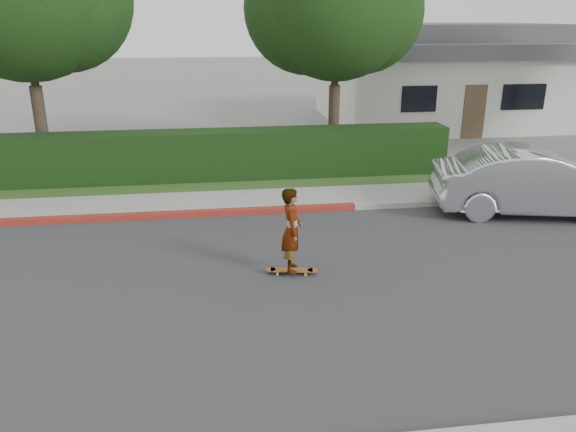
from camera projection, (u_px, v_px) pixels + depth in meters
name	position (u px, v px, depth m)	size (l,w,h in m)	color
ground	(356.00, 284.00, 10.24)	(120.00, 120.00, 0.00)	slate
road	(356.00, 284.00, 10.24)	(60.00, 8.00, 0.01)	#2D2D30
curb_far	(315.00, 208.00, 14.04)	(60.00, 0.20, 0.15)	#9E9E99
curb_red_section	(109.00, 218.00, 13.39)	(12.00, 0.21, 0.15)	maroon
sidewalk_far	(309.00, 198.00, 14.88)	(60.00, 1.60, 0.12)	gray
planting_strip	(300.00, 182.00, 16.38)	(60.00, 1.60, 0.10)	#2D4C1E
hedge	(195.00, 157.00, 16.31)	(15.00, 1.00, 1.50)	black
tree_center	(335.00, 6.00, 17.34)	(5.66, 4.84, 7.44)	#33261C
house	(441.00, 75.00, 25.48)	(10.60, 8.60, 4.30)	beige
skateboard	(292.00, 270.00, 10.61)	(1.01, 0.36, 0.09)	gold
skateboarder	(292.00, 230.00, 10.33)	(0.59, 0.38, 1.61)	white
car_silver	(536.00, 182.00, 13.64)	(1.70, 4.88, 1.61)	#B7BABF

